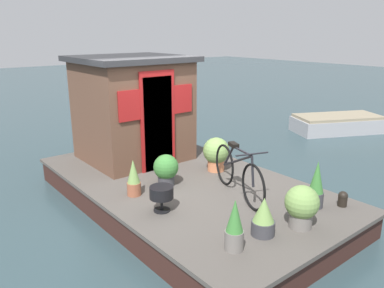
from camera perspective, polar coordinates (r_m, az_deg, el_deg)
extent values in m
plane|color=#2D4247|center=(6.74, -1.08, -8.94)|extent=(60.00, 60.00, 0.00)
cube|color=#4C4742|center=(6.57, -1.10, -5.73)|extent=(5.49, 3.07, 0.06)
cube|color=#381E19|center=(6.66, -1.09, -7.47)|extent=(5.38, 3.01, 0.38)
cube|color=brown|center=(7.61, -8.81, 4.87)|extent=(1.70, 1.84, 1.91)
cube|color=#28282B|center=(7.47, -9.14, 12.43)|extent=(1.90, 2.04, 0.10)
cube|color=#144733|center=(6.90, -5.09, 2.96)|extent=(0.04, 0.60, 1.70)
cube|color=maroon|center=(6.89, -5.08, 3.36)|extent=(0.03, 0.72, 1.80)
cube|color=maroon|center=(7.14, -1.48, 6.74)|extent=(0.03, 0.44, 0.52)
cube|color=maroon|center=(6.54, -9.20, 5.64)|extent=(0.03, 0.44, 0.52)
torus|color=black|center=(5.50, 9.10, -6.34)|extent=(0.65, 0.26, 0.68)
torus|color=black|center=(6.34, 4.86, -3.08)|extent=(0.65, 0.26, 0.68)
cylinder|color=black|center=(5.87, 6.72, -2.49)|extent=(0.89, 0.35, 0.47)
cylinder|color=black|center=(5.67, 7.49, -1.06)|extent=(0.58, 0.24, 0.06)
cylinder|color=black|center=(6.14, 5.50, -1.78)|extent=(0.34, 0.15, 0.42)
cylinder|color=black|center=(5.45, 9.00, -4.08)|extent=(0.12, 0.07, 0.44)
cube|color=black|center=(5.93, 6.20, -0.11)|extent=(0.22, 0.16, 0.06)
cylinder|color=black|center=(5.41, 8.92, -1.49)|extent=(0.19, 0.48, 0.02)
cylinder|color=#C6754C|center=(7.02, 3.58, -3.12)|extent=(0.30, 0.30, 0.21)
sphere|color=#70934C|center=(6.93, 3.62, -0.99)|extent=(0.48, 0.48, 0.48)
cylinder|color=#935138|center=(6.04, -8.61, -6.60)|extent=(0.22, 0.22, 0.21)
cone|color=#70934C|center=(5.94, -8.73, -4.03)|extent=(0.19, 0.19, 0.37)
cylinder|color=#38383D|center=(4.97, 10.49, -12.16)|extent=(0.30, 0.30, 0.18)
cone|color=#70934C|center=(4.86, 10.64, -9.58)|extent=(0.27, 0.27, 0.31)
cylinder|color=#38383D|center=(6.37, -3.86, -5.38)|extent=(0.27, 0.27, 0.17)
sphere|color=#387533|center=(6.29, -3.89, -3.42)|extent=(0.41, 0.41, 0.41)
cylinder|color=#38383D|center=(5.87, 17.81, -7.87)|extent=(0.23, 0.23, 0.22)
cone|color=#387533|center=(5.74, 18.11, -4.69)|extent=(0.21, 0.21, 0.47)
cylinder|color=slate|center=(4.61, 6.27, -14.02)|extent=(0.22, 0.22, 0.24)
cone|color=#387533|center=(4.46, 6.40, -10.52)|extent=(0.20, 0.20, 0.39)
cylinder|color=slate|center=(5.25, 15.82, -10.83)|extent=(0.30, 0.30, 0.20)
sphere|color=#70934C|center=(5.14, 16.04, -8.32)|extent=(0.44, 0.44, 0.44)
cylinder|color=black|center=(5.42, -4.56, -7.18)|extent=(0.34, 0.34, 0.17)
cylinder|color=black|center=(5.49, -4.52, -8.94)|extent=(0.04, 0.04, 0.20)
cylinder|color=black|center=(5.53, -4.50, -9.78)|extent=(0.24, 0.24, 0.02)
cylinder|color=black|center=(6.04, 21.47, -7.88)|extent=(0.13, 0.13, 0.16)
sphere|color=black|center=(6.01, 21.55, -7.20)|extent=(0.14, 0.14, 0.14)
cube|color=#99999E|center=(12.24, 20.79, 2.68)|extent=(2.16, 2.80, 0.42)
cube|color=gray|center=(12.19, 20.90, 3.83)|extent=(2.07, 2.69, 0.08)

